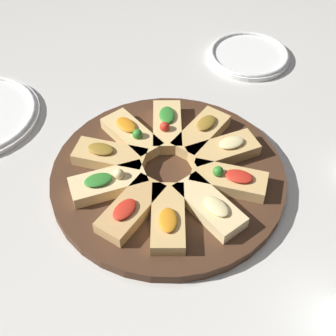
{
  "coord_description": "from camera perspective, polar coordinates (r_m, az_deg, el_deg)",
  "views": [
    {
      "loc": [
        -0.04,
        -0.53,
        0.61
      ],
      "look_at": [
        0.0,
        0.0,
        0.03
      ],
      "focal_mm": 50.0,
      "sensor_mm": 36.0,
      "label": 1
    }
  ],
  "objects": [
    {
      "name": "ground_plane",
      "position": [
        0.81,
        0.0,
        -1.45
      ],
      "size": [
        3.0,
        3.0,
        0.0
      ],
      "primitive_type": "plane",
      "color": "beige"
    },
    {
      "name": "serving_board",
      "position": [
        0.8,
        0.0,
        -1.0
      ],
      "size": [
        0.4,
        0.4,
        0.02
      ],
      "primitive_type": "cylinder",
      "color": "#422819",
      "rests_on": "ground_plane"
    },
    {
      "name": "focaccia_slice_8",
      "position": [
        0.72,
        -0.01,
        -6.08
      ],
      "size": [
        0.06,
        0.13,
        0.03
      ],
      "color": "tan",
      "rests_on": "serving_board"
    },
    {
      "name": "focaccia_slice_5",
      "position": [
        0.81,
        -7.15,
        1.44
      ],
      "size": [
        0.13,
        0.09,
        0.03
      ],
      "color": "tan",
      "rests_on": "serving_board"
    },
    {
      "name": "focaccia_slice_0",
      "position": [
        0.77,
        7.42,
        -1.44
      ],
      "size": [
        0.13,
        0.09,
        0.04
      ],
      "color": "tan",
      "rests_on": "serving_board"
    },
    {
      "name": "focaccia_slice_7",
      "position": [
        0.73,
        -4.55,
        -4.96
      ],
      "size": [
        0.12,
        0.13,
        0.03
      ],
      "color": "tan",
      "rests_on": "serving_board"
    },
    {
      "name": "focaccia_slice_9",
      "position": [
        0.73,
        5.07,
        -4.65
      ],
      "size": [
        0.11,
        0.13,
        0.03
      ],
      "color": "#E5C689",
      "rests_on": "serving_board"
    },
    {
      "name": "plate_right",
      "position": [
        1.09,
        9.84,
        13.42
      ],
      "size": [
        0.18,
        0.18,
        0.02
      ],
      "color": "white",
      "rests_on": "ground_plane"
    },
    {
      "name": "focaccia_slice_1",
      "position": [
        0.82,
        6.75,
        2.13
      ],
      "size": [
        0.13,
        0.09,
        0.03
      ],
      "color": "tan",
      "rests_on": "serving_board"
    },
    {
      "name": "focaccia_slice_2",
      "position": [
        0.84,
        4.1,
        4.29
      ],
      "size": [
        0.12,
        0.13,
        0.03
      ],
      "color": "tan",
      "rests_on": "serving_board"
    },
    {
      "name": "focaccia_slice_6",
      "position": [
        0.76,
        -7.31,
        -1.83
      ],
      "size": [
        0.13,
        0.08,
        0.04
      ],
      "color": "#E5C689",
      "rests_on": "serving_board"
    },
    {
      "name": "focaccia_slice_3",
      "position": [
        0.85,
        -0.1,
        5.17
      ],
      "size": [
        0.06,
        0.13,
        0.04
      ],
      "color": "#DBB775",
      "rests_on": "serving_board"
    },
    {
      "name": "focaccia_slice_4",
      "position": [
        0.84,
        -4.47,
        4.09
      ],
      "size": [
        0.11,
        0.13,
        0.04
      ],
      "color": "#DBB775",
      "rests_on": "serving_board"
    }
  ]
}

